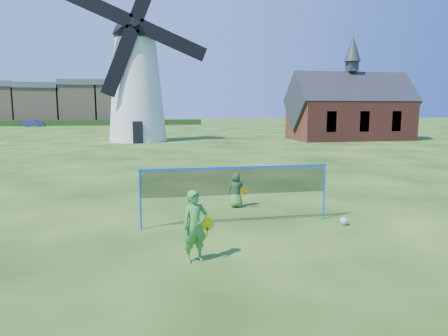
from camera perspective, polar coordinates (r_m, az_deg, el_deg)
name	(u,v)px	position (r m, az deg, el deg)	size (l,w,h in m)	color
ground	(220,229)	(10.59, -0.53, -8.47)	(220.00, 220.00, 0.00)	black
windmill	(137,81)	(39.05, -12.12, 11.85)	(12.51, 5.29, 16.47)	white
chapel	(350,111)	(42.04, 17.19, 7.62)	(11.73, 5.69, 9.92)	brown
badminton_net	(236,182)	(10.77, 1.74, -1.96)	(5.05, 0.05, 1.55)	blue
player_girl	(195,226)	(8.26, -4.08, -8.11)	(0.73, 0.49, 1.46)	#3D8C38
player_boy	(236,190)	(12.71, 1.75, -3.08)	(0.65, 0.44, 1.10)	#468741
play_ball	(344,221)	(11.33, 16.42, -7.12)	(0.22, 0.22, 0.22)	green
hedge	(22,123)	(78.61, -26.35, 5.63)	(62.00, 0.80, 1.00)	#193814
car_right	(34,123)	(75.28, -25.04, 5.67)	(1.15, 3.31, 1.09)	navy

